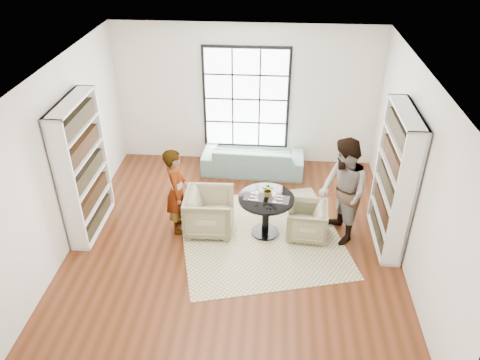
# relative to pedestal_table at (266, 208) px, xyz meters

# --- Properties ---
(ground) EXTENTS (6.00, 6.00, 0.00)m
(ground) POSITION_rel_pedestal_table_xyz_m (-0.52, -0.32, -0.55)
(ground) COLOR #5B2A15
(room_shell) EXTENTS (6.00, 6.01, 6.00)m
(room_shell) POSITION_rel_pedestal_table_xyz_m (-0.52, 0.22, 0.71)
(room_shell) COLOR silver
(room_shell) RESTS_ON ground
(rug) EXTENTS (3.29, 3.29, 0.01)m
(rug) POSITION_rel_pedestal_table_xyz_m (-0.07, -0.10, -0.54)
(rug) COLOR #C4BE93
(rug) RESTS_ON ground
(pedestal_table) EXTENTS (0.95, 0.95, 0.76)m
(pedestal_table) POSITION_rel_pedestal_table_xyz_m (0.00, 0.00, 0.00)
(pedestal_table) COLOR black
(pedestal_table) RESTS_ON ground
(sofa) EXTENTS (2.16, 0.91, 0.62)m
(sofa) POSITION_rel_pedestal_table_xyz_m (-0.33, 2.13, -0.24)
(sofa) COLOR slate
(sofa) RESTS_ON ground
(armchair_left) EXTENTS (0.86, 0.83, 0.76)m
(armchair_left) POSITION_rel_pedestal_table_xyz_m (-0.98, 0.03, -0.17)
(armchair_left) COLOR tan
(armchair_left) RESTS_ON ground
(armchair_right) EXTENTS (0.73, 0.72, 0.63)m
(armchair_right) POSITION_rel_pedestal_table_xyz_m (0.71, -0.01, -0.24)
(armchair_right) COLOR #C2AF8B
(armchair_right) RESTS_ON ground
(person_left) EXTENTS (0.44, 0.62, 1.58)m
(person_left) POSITION_rel_pedestal_table_xyz_m (-1.53, 0.03, 0.24)
(person_left) COLOR gray
(person_left) RESTS_ON ground
(person_right) EXTENTS (0.94, 1.08, 1.87)m
(person_right) POSITION_rel_pedestal_table_xyz_m (1.26, -0.01, 0.39)
(person_right) COLOR gray
(person_right) RESTS_ON ground
(placemat_left) EXTENTS (0.37, 0.30, 0.01)m
(placemat_left) POSITION_rel_pedestal_table_xyz_m (-0.21, -0.00, 0.21)
(placemat_left) COLOR #262321
(placemat_left) RESTS_ON pedestal_table
(placemat_right) EXTENTS (0.37, 0.30, 0.01)m
(placemat_right) POSITION_rel_pedestal_table_xyz_m (0.21, -0.05, 0.21)
(placemat_right) COLOR #262321
(placemat_right) RESTS_ON pedestal_table
(cutlery_left) EXTENTS (0.17, 0.24, 0.01)m
(cutlery_left) POSITION_rel_pedestal_table_xyz_m (-0.21, -0.00, 0.22)
(cutlery_left) COLOR silver
(cutlery_left) RESTS_ON placemat_left
(cutlery_right) EXTENTS (0.17, 0.24, 0.01)m
(cutlery_right) POSITION_rel_pedestal_table_xyz_m (0.21, -0.05, 0.22)
(cutlery_right) COLOR silver
(cutlery_right) RESTS_ON placemat_right
(wine_glass_left) EXTENTS (0.08, 0.08, 0.18)m
(wine_glass_left) POSITION_rel_pedestal_table_xyz_m (-0.16, -0.09, 0.34)
(wine_glass_left) COLOR silver
(wine_glass_left) RESTS_ON pedestal_table
(wine_glass_right) EXTENTS (0.09, 0.09, 0.19)m
(wine_glass_right) POSITION_rel_pedestal_table_xyz_m (0.13, -0.13, 0.34)
(wine_glass_right) COLOR silver
(wine_glass_right) RESTS_ON pedestal_table
(flower_centerpiece) EXTENTS (0.24, 0.21, 0.23)m
(flower_centerpiece) POSITION_rel_pedestal_table_xyz_m (0.03, 0.05, 0.32)
(flower_centerpiece) COLOR gray
(flower_centerpiece) RESTS_ON pedestal_table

